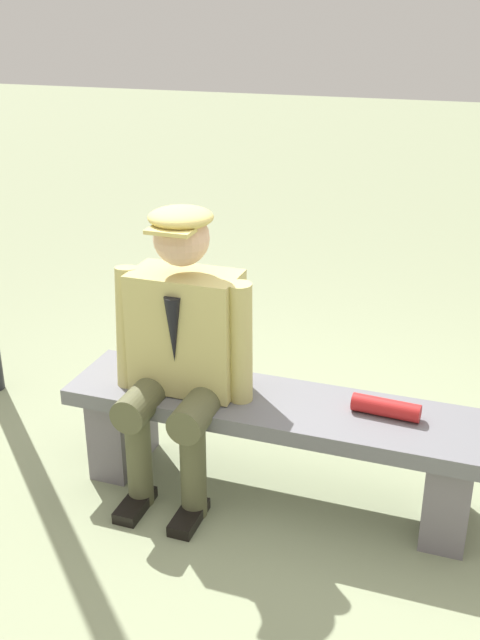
# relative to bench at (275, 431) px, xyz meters

# --- Properties ---
(ground_plane) EXTENTS (30.00, 30.00, 0.00)m
(ground_plane) POSITION_rel_bench_xyz_m (0.00, 0.00, -0.32)
(ground_plane) COLOR gray
(bench) EXTENTS (1.83, 0.44, 0.46)m
(bench) POSITION_rel_bench_xyz_m (0.00, 0.00, 0.00)
(bench) COLOR slate
(bench) RESTS_ON ground
(seated_man) EXTENTS (0.62, 0.56, 1.27)m
(seated_man) POSITION_rel_bench_xyz_m (0.40, 0.06, 0.38)
(seated_man) COLOR tan
(seated_man) RESTS_ON ground
(rolled_magazine) EXTENTS (0.28, 0.09, 0.07)m
(rolled_magazine) POSITION_rel_bench_xyz_m (-0.46, -0.03, 0.18)
(rolled_magazine) COLOR #B21E1E
(rolled_magazine) RESTS_ON bench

